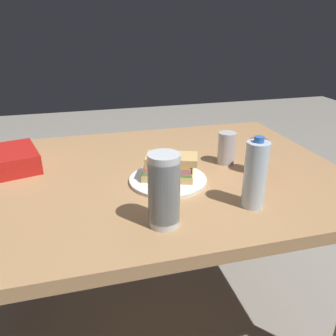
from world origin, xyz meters
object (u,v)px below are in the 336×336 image
sandwich (169,167)px  chip_bag (15,159)px  dining_table (140,195)px  paper_plate (168,180)px  soda_can_silver (227,148)px  soda_can_red (257,156)px  plastic_cup_stack (164,191)px  water_bottle_tall (255,175)px

sandwich → chip_bag: 0.58m
dining_table → paper_plate: bearing=-48.9°
dining_table → soda_can_silver: soda_can_silver is taller
dining_table → chip_bag: chip_bag is taller
soda_can_red → soda_can_silver: size_ratio=1.00×
soda_can_red → chip_bag: (-0.84, 0.27, -0.03)m
dining_table → paper_plate: size_ratio=5.59×
chip_bag → soda_can_silver: bearing=-116.8°
paper_plate → plastic_cup_stack: 0.28m
sandwich → soda_can_silver: bearing=21.7°
soda_can_red → water_bottle_tall: size_ratio=0.57×
dining_table → water_bottle_tall: 0.47m
plastic_cup_stack → sandwich: bearing=72.1°
plastic_cup_stack → soda_can_silver: size_ratio=1.66×
dining_table → plastic_cup_stack: plastic_cup_stack is taller
chip_bag → soda_can_red: bearing=-122.7°
paper_plate → soda_can_red: bearing=-1.2°
dining_table → soda_can_red: 0.45m
soda_can_red → chip_bag: soda_can_red is taller
water_bottle_tall → soda_can_silver: size_ratio=1.76×
water_bottle_tall → plastic_cup_stack: bearing=-173.9°
sandwich → water_bottle_tall: (0.19, -0.22, 0.05)m
soda_can_red → soda_can_silver: bearing=123.0°
sandwich → soda_can_silver: (0.25, 0.10, 0.01)m
water_bottle_tall → plastic_cup_stack: (-0.28, -0.03, 0.00)m
paper_plate → soda_can_red: size_ratio=2.16×
paper_plate → water_bottle_tall: (0.20, -0.22, 0.10)m
paper_plate → chip_bag: (-0.52, 0.26, 0.03)m
chip_bag → sandwich: bearing=-131.7°
water_bottle_tall → plastic_cup_stack: size_ratio=1.06×
soda_can_red → plastic_cup_stack: bearing=-148.8°
dining_table → sandwich: 0.19m
chip_bag → soda_can_silver: (0.77, -0.16, 0.03)m
soda_can_silver → paper_plate: bearing=-158.5°
dining_table → plastic_cup_stack: (0.01, -0.35, 0.19)m
soda_can_red → dining_table: bearing=166.0°
soda_can_red → water_bottle_tall: bearing=-120.6°
water_bottle_tall → soda_can_silver: 0.33m
soda_can_red → chip_bag: 0.89m
sandwich → water_bottle_tall: size_ratio=0.95×
plastic_cup_stack → soda_can_silver: bearing=46.6°
sandwich → water_bottle_tall: water_bottle_tall is taller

